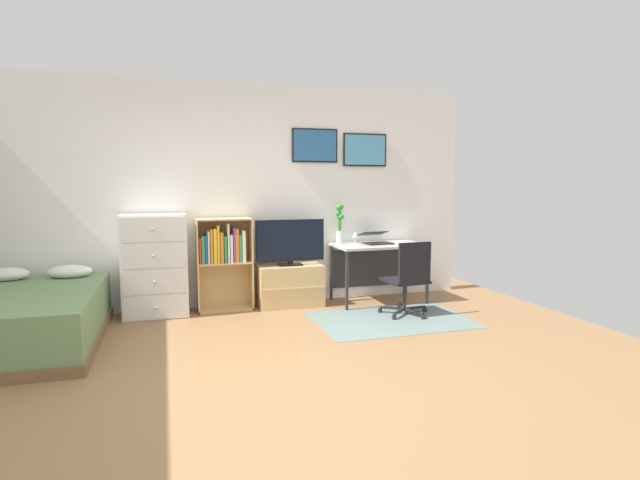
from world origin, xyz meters
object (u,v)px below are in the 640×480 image
at_px(tv_stand, 290,285).
at_px(bed, 21,319).
at_px(bookshelf, 223,255).
at_px(laptop, 376,239).
at_px(bamboo_vase, 340,223).
at_px(dresser, 155,266).
at_px(computer_mouse, 398,243).
at_px(wine_glass, 355,235).
at_px(television, 290,243).
at_px(desk, 376,253).
at_px(office_chair, 409,277).

bearing_deg(tv_stand, bed, -164.21).
distance_m(bookshelf, laptop, 1.92).
bearing_deg(bamboo_vase, laptop, -15.53).
bearing_deg(dresser, computer_mouse, -3.28).
bearing_deg(wine_glass, television, 169.10).
relative_size(bed, tv_stand, 2.49).
distance_m(dresser, desk, 2.70).
height_order(dresser, tv_stand, dresser).
bearing_deg(tv_stand, bamboo_vase, 6.97).
relative_size(tv_stand, wine_glass, 4.39).
distance_m(bookshelf, wine_glass, 1.61).
xyz_separation_m(laptop, wine_glass, (-0.33, -0.13, 0.07)).
relative_size(dresser, desk, 1.03).
xyz_separation_m(desk, office_chair, (0.04, -0.83, -0.15)).
distance_m(television, bamboo_vase, 0.71).
bearing_deg(laptop, dresser, 173.64).
bearing_deg(laptop, wine_glass, -163.99).
height_order(laptop, computer_mouse, laptop).
height_order(desk, wine_glass, wine_glass).
relative_size(bamboo_vase, wine_glass, 2.78).
distance_m(television, wine_glass, 0.80).
xyz_separation_m(bookshelf, tv_stand, (0.80, -0.04, -0.41)).
height_order(office_chair, laptop, laptop).
distance_m(bed, dresser, 1.43).
relative_size(laptop, wine_glass, 2.28).
distance_m(desk, office_chair, 0.84).
bearing_deg(desk, bookshelf, 177.48).
relative_size(laptop, bamboo_vase, 0.82).
relative_size(dresser, bookshelf, 1.06).
height_order(office_chair, bamboo_vase, bamboo_vase).
relative_size(office_chair, computer_mouse, 8.27).
bearing_deg(tv_stand, laptop, -2.09).
bearing_deg(bookshelf, wine_glass, -7.77).
bearing_deg(tv_stand, computer_mouse, -7.68).
bearing_deg(office_chair, bed, 174.36).
bearing_deg(laptop, computer_mouse, -36.43).
bearing_deg(bamboo_vase, dresser, -177.51).
height_order(desk, computer_mouse, computer_mouse).
xyz_separation_m(desk, laptop, (-0.01, 0.00, 0.19)).
bearing_deg(bed, dresser, 33.80).
relative_size(tv_stand, office_chair, 0.92).
distance_m(tv_stand, wine_glass, 1.02).
bearing_deg(wine_glass, computer_mouse, -0.96).
bearing_deg(office_chair, television, 139.80).
bearing_deg(bookshelf, office_chair, -24.90).
bearing_deg(bamboo_vase, desk, -15.42).
distance_m(laptop, computer_mouse, 0.28).
distance_m(dresser, computer_mouse, 2.94).
height_order(tv_stand, computer_mouse, computer_mouse).
relative_size(desk, office_chair, 1.31).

